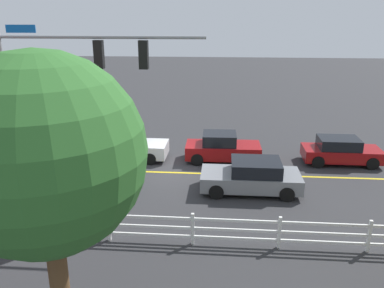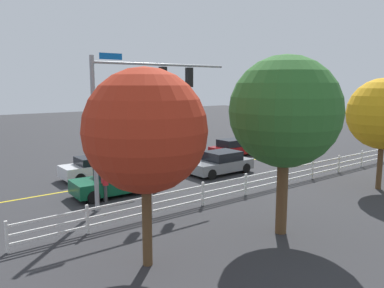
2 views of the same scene
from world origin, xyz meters
The scene contains 11 objects.
ground_plane centered at (0.00, 0.00, 0.00)m, with size 120.00×120.00×0.00m, color #2D2D30.
lane_center_stripe centered at (-4.00, 0.00, 0.00)m, with size 28.00×0.16×0.01m, color gold.
signal_assembly centered at (3.45, 4.05, 5.03)m, with size 7.62×0.37×7.13m.
car_0 centered at (3.87, 2.13, 0.71)m, with size 4.31×2.17×1.47m.
car_1 centered at (-8.67, -2.06, 0.68)m, with size 3.98×1.83×1.39m.
car_2 centered at (-3.80, 1.88, 0.70)m, with size 4.34×2.05×1.44m.
car_3 centered at (-2.46, -1.96, 0.72)m, with size 3.99×1.92×1.53m.
car_4 centered at (2.93, -1.86, 0.68)m, with size 4.76×1.92×1.38m.
pedestrian centered at (4.78, 2.96, 0.93)m, with size 0.32×0.44×1.69m.
white_rail_fence centered at (-3.00, 6.40, 0.60)m, with size 26.10×0.10×1.15m.
tree_2 centered at (1.09, 10.93, 4.73)m, with size 4.20×4.20×6.85m.
Camera 1 is at (-2.50, 18.19, 7.38)m, focal length 37.05 mm.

